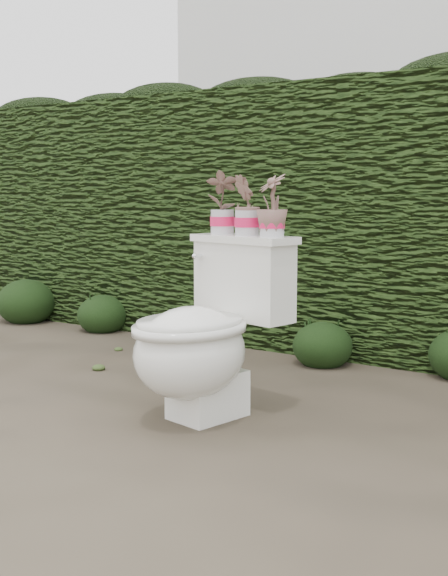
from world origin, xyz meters
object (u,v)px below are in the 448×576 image
Objects in this scene: potted_plant_center at (247,207)px; potted_plant_left at (222,204)px; potted_plant_right at (272,207)px; toilet at (204,337)px.

potted_plant_left is at bearing -130.76° from potted_plant_center.
potted_plant_center is at bearing -157.89° from potted_plant_right.
potted_plant_left reaches higher than potted_plant_right.
toilet is at bearing 85.65° from potted_plant_left.
potted_plant_right is (0.14, -0.03, 0.00)m from potted_plant_center.
potted_plant_left reaches higher than potted_plant_center.
toilet is 2.87× the size of potted_plant_left.
potted_plant_left is at bearing 119.67° from toilet.
potted_plant_center is 0.99× the size of potted_plant_right.
potted_plant_right is (0.21, 0.20, 0.55)m from toilet.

